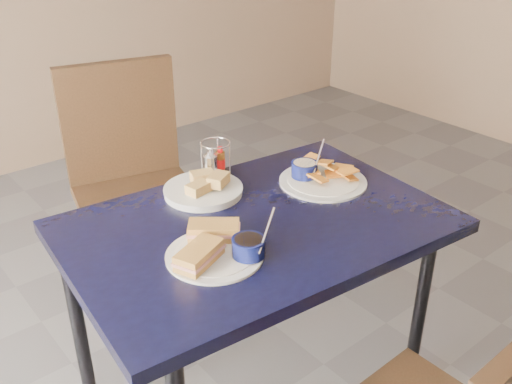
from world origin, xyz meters
TOP-DOWN VIEW (x-y plane):
  - dining_table at (0.06, 0.03)m, footprint 1.18×0.84m
  - chair_far at (0.07, 0.91)m, footprint 0.58×0.57m
  - sandwich_plate at (-0.14, -0.05)m, footprint 0.30×0.27m
  - plantain_plate at (0.39, 0.10)m, footprint 0.29×0.29m
  - bread_basket at (0.04, 0.27)m, footprint 0.25×0.25m
  - condiment_caddy at (0.13, 0.33)m, footprint 0.11×0.11m

SIDE VIEW (x-z plane):
  - chair_far at x=0.07m, z-range 0.07..1.09m
  - dining_table at x=0.06m, z-range 0.30..1.05m
  - plantain_plate at x=0.39m, z-range 0.71..0.83m
  - bread_basket at x=0.04m, z-range 0.73..0.80m
  - sandwich_plate at x=-0.14m, z-range 0.72..0.83m
  - condiment_caddy at x=0.13m, z-range 0.74..0.87m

